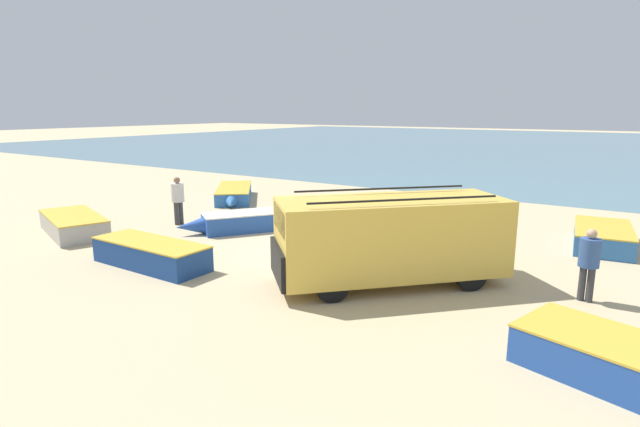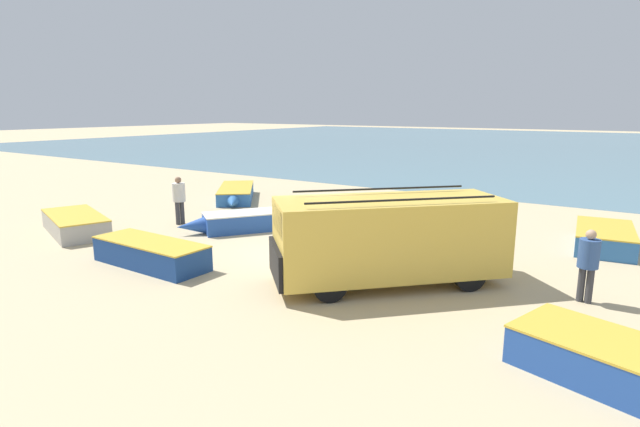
{
  "view_description": "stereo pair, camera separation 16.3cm",
  "coord_description": "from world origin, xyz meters",
  "px_view_note": "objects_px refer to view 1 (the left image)",
  "views": [
    {
      "loc": [
        7.93,
        -11.64,
        4.16
      ],
      "look_at": [
        -0.34,
        0.93,
        1.0
      ],
      "focal_mm": 28.0,
      "sensor_mm": 36.0,
      "label": 1
    },
    {
      "loc": [
        8.07,
        -11.55,
        4.16
      ],
      "look_at": [
        -0.34,
        0.93,
        1.0
      ],
      "focal_mm": 28.0,
      "sensor_mm": 36.0,
      "label": 2
    }
  ],
  "objects_px": {
    "fishing_rowboat_2": "(258,220)",
    "fisherman_1": "(589,258)",
    "fisherman_0": "(178,196)",
    "fishing_rowboat_4": "(147,253)",
    "fishing_rowboat_3": "(603,236)",
    "fishing_rowboat_1": "(234,194)",
    "fishing_rowboat_0": "(417,218)",
    "fishing_rowboat_6": "(73,224)",
    "parked_van": "(390,237)"
  },
  "relations": [
    {
      "from": "fishing_rowboat_1",
      "to": "fishing_rowboat_6",
      "type": "xyz_separation_m",
      "value": [
        -0.24,
        -7.72,
        0.03
      ]
    },
    {
      "from": "fisherman_0",
      "to": "fisherman_1",
      "type": "height_order",
      "value": "fisherman_0"
    },
    {
      "from": "fishing_rowboat_1",
      "to": "fisherman_1",
      "type": "bearing_deg",
      "value": 32.03
    },
    {
      "from": "fishing_rowboat_4",
      "to": "fishing_rowboat_2",
      "type": "bearing_deg",
      "value": -87.78
    },
    {
      "from": "fishing_rowboat_0",
      "to": "fisherman_1",
      "type": "relative_size",
      "value": 2.95
    },
    {
      "from": "fishing_rowboat_2",
      "to": "fisherman_1",
      "type": "height_order",
      "value": "fisherman_1"
    },
    {
      "from": "fishing_rowboat_0",
      "to": "fishing_rowboat_4",
      "type": "bearing_deg",
      "value": 54.58
    },
    {
      "from": "fisherman_1",
      "to": "fisherman_0",
      "type": "bearing_deg",
      "value": 95.53
    },
    {
      "from": "fishing_rowboat_1",
      "to": "fisherman_0",
      "type": "relative_size",
      "value": 2.56
    },
    {
      "from": "fishing_rowboat_3",
      "to": "fisherman_1",
      "type": "bearing_deg",
      "value": 174.65
    },
    {
      "from": "parked_van",
      "to": "fishing_rowboat_4",
      "type": "height_order",
      "value": "parked_van"
    },
    {
      "from": "fishing_rowboat_2",
      "to": "fisherman_1",
      "type": "distance_m",
      "value": 10.51
    },
    {
      "from": "parked_van",
      "to": "fisherman_0",
      "type": "relative_size",
      "value": 3.02
    },
    {
      "from": "fishing_rowboat_3",
      "to": "fishing_rowboat_1",
      "type": "bearing_deg",
      "value": 85.15
    },
    {
      "from": "parked_van",
      "to": "fisherman_1",
      "type": "distance_m",
      "value": 4.34
    },
    {
      "from": "fishing_rowboat_2",
      "to": "fisherman_0",
      "type": "height_order",
      "value": "fisherman_0"
    },
    {
      "from": "fishing_rowboat_0",
      "to": "fisherman_0",
      "type": "bearing_deg",
      "value": 23.73
    },
    {
      "from": "fishing_rowboat_6",
      "to": "parked_van",
      "type": "bearing_deg",
      "value": -153.79
    },
    {
      "from": "fishing_rowboat_0",
      "to": "fisherman_1",
      "type": "bearing_deg",
      "value": 133.34
    },
    {
      "from": "fishing_rowboat_2",
      "to": "fishing_rowboat_3",
      "type": "xyz_separation_m",
      "value": [
        10.33,
        4.14,
        -0.0
      ]
    },
    {
      "from": "parked_van",
      "to": "fishing_rowboat_4",
      "type": "relative_size",
      "value": 1.25
    },
    {
      "from": "fishing_rowboat_0",
      "to": "fishing_rowboat_2",
      "type": "xyz_separation_m",
      "value": [
        -4.5,
        -3.51,
        0.02
      ]
    },
    {
      "from": "parked_van",
      "to": "fishing_rowboat_0",
      "type": "distance_m",
      "value": 6.36
    },
    {
      "from": "fishing_rowboat_3",
      "to": "fisherman_1",
      "type": "distance_m",
      "value": 5.41
    },
    {
      "from": "fishing_rowboat_4",
      "to": "fishing_rowboat_6",
      "type": "xyz_separation_m",
      "value": [
        -5.09,
        0.92,
        -0.02
      ]
    },
    {
      "from": "fishing_rowboat_6",
      "to": "fishing_rowboat_4",
      "type": "bearing_deg",
      "value": -171.13
    },
    {
      "from": "fishing_rowboat_4",
      "to": "fishing_rowboat_3",
      "type": "bearing_deg",
      "value": -138.15
    },
    {
      "from": "fishing_rowboat_0",
      "to": "fishing_rowboat_2",
      "type": "height_order",
      "value": "fishing_rowboat_2"
    },
    {
      "from": "fishing_rowboat_6",
      "to": "fishing_rowboat_3",
      "type": "bearing_deg",
      "value": -133.0
    },
    {
      "from": "fishing_rowboat_0",
      "to": "fishing_rowboat_3",
      "type": "relative_size",
      "value": 1.23
    },
    {
      "from": "fisherman_0",
      "to": "fishing_rowboat_3",
      "type": "bearing_deg",
      "value": 38.86
    },
    {
      "from": "parked_van",
      "to": "fishing_rowboat_0",
      "type": "height_order",
      "value": "parked_van"
    },
    {
      "from": "fishing_rowboat_0",
      "to": "fishing_rowboat_6",
      "type": "bearing_deg",
      "value": 30.33
    },
    {
      "from": "parked_van",
      "to": "fisherman_1",
      "type": "height_order",
      "value": "parked_van"
    },
    {
      "from": "fishing_rowboat_3",
      "to": "fishing_rowboat_6",
      "type": "height_order",
      "value": "fishing_rowboat_6"
    },
    {
      "from": "fishing_rowboat_3",
      "to": "fishing_rowboat_6",
      "type": "relative_size",
      "value": 0.9
    },
    {
      "from": "fishing_rowboat_0",
      "to": "fishing_rowboat_2",
      "type": "bearing_deg",
      "value": 29.99
    },
    {
      "from": "parked_van",
      "to": "fishing_rowboat_0",
      "type": "xyz_separation_m",
      "value": [
        -1.77,
        6.05,
        -0.86
      ]
    },
    {
      "from": "fishing_rowboat_2",
      "to": "fishing_rowboat_3",
      "type": "height_order",
      "value": "fishing_rowboat_2"
    },
    {
      "from": "fishing_rowboat_0",
      "to": "fishing_rowboat_1",
      "type": "bearing_deg",
      "value": -9.67
    },
    {
      "from": "fishing_rowboat_0",
      "to": "fishing_rowboat_4",
      "type": "xyz_separation_m",
      "value": [
        -4.35,
        -8.36,
        0.04
      ]
    },
    {
      "from": "fishing_rowboat_1",
      "to": "fisherman_1",
      "type": "xyz_separation_m",
      "value": [
        15.11,
        -5.01,
        0.68
      ]
    },
    {
      "from": "fisherman_0",
      "to": "fisherman_1",
      "type": "distance_m",
      "value": 13.32
    },
    {
      "from": "parked_van",
      "to": "fisherman_0",
      "type": "height_order",
      "value": "parked_van"
    },
    {
      "from": "fishing_rowboat_3",
      "to": "fishing_rowboat_4",
      "type": "height_order",
      "value": "fishing_rowboat_4"
    },
    {
      "from": "fishing_rowboat_2",
      "to": "fishing_rowboat_4",
      "type": "bearing_deg",
      "value": 36.35
    },
    {
      "from": "fishing_rowboat_4",
      "to": "fishing_rowboat_6",
      "type": "bearing_deg",
      "value": -9.86
    },
    {
      "from": "fishing_rowboat_1",
      "to": "fishing_rowboat_4",
      "type": "relative_size",
      "value": 1.06
    },
    {
      "from": "parked_van",
      "to": "fishing_rowboat_4",
      "type": "xyz_separation_m",
      "value": [
        -6.12,
        -2.31,
        -0.82
      ]
    },
    {
      "from": "fishing_rowboat_4",
      "to": "fisherman_0",
      "type": "height_order",
      "value": "fisherman_0"
    }
  ]
}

